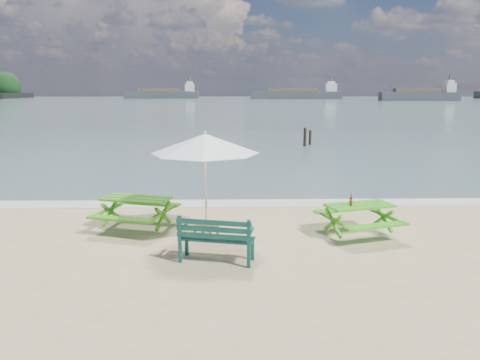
{
  "coord_description": "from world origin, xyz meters",
  "views": [
    {
      "loc": [
        -0.38,
        -8.36,
        3.25
      ],
      "look_at": [
        -0.11,
        3.0,
        1.0
      ],
      "focal_mm": 35.0,
      "sensor_mm": 36.0,
      "label": 1
    }
  ],
  "objects_px": {
    "swimmer": "(190,163)",
    "park_bench": "(217,248)",
    "picnic_table_left": "(136,214)",
    "side_table": "(206,231)",
    "picnic_table_right": "(359,220)",
    "patio_umbrella": "(205,143)",
    "beer_bottle": "(351,202)"
  },
  "relations": [
    {
      "from": "picnic_table_left",
      "to": "picnic_table_right",
      "type": "height_order",
      "value": "picnic_table_left"
    },
    {
      "from": "side_table",
      "to": "beer_bottle",
      "type": "relative_size",
      "value": 2.39
    },
    {
      "from": "park_bench",
      "to": "picnic_table_left",
      "type": "bearing_deg",
      "value": 131.61
    },
    {
      "from": "picnic_table_right",
      "to": "side_table",
      "type": "relative_size",
      "value": 3.24
    },
    {
      "from": "picnic_table_left",
      "to": "picnic_table_right",
      "type": "distance_m",
      "value": 5.11
    },
    {
      "from": "picnic_table_right",
      "to": "beer_bottle",
      "type": "relative_size",
      "value": 7.75
    },
    {
      "from": "picnic_table_right",
      "to": "park_bench",
      "type": "xyz_separation_m",
      "value": [
        -3.14,
        -1.55,
        -0.07
      ]
    },
    {
      "from": "picnic_table_left",
      "to": "swimmer",
      "type": "relative_size",
      "value": 1.2
    },
    {
      "from": "picnic_table_right",
      "to": "swimmer",
      "type": "bearing_deg",
      "value": 110.85
    },
    {
      "from": "beer_bottle",
      "to": "side_table",
      "type": "bearing_deg",
      "value": -179.37
    },
    {
      "from": "beer_bottle",
      "to": "patio_umbrella",
      "type": "bearing_deg",
      "value": -179.37
    },
    {
      "from": "swimmer",
      "to": "picnic_table_left",
      "type": "bearing_deg",
      "value": -91.39
    },
    {
      "from": "patio_umbrella",
      "to": "beer_bottle",
      "type": "relative_size",
      "value": 11.96
    },
    {
      "from": "picnic_table_right",
      "to": "park_bench",
      "type": "distance_m",
      "value": 3.51
    },
    {
      "from": "swimmer",
      "to": "park_bench",
      "type": "bearing_deg",
      "value": -83.37
    },
    {
      "from": "side_table",
      "to": "patio_umbrella",
      "type": "distance_m",
      "value": 1.93
    },
    {
      "from": "park_bench",
      "to": "side_table",
      "type": "height_order",
      "value": "park_bench"
    },
    {
      "from": "picnic_table_right",
      "to": "beer_bottle",
      "type": "distance_m",
      "value": 0.51
    },
    {
      "from": "patio_umbrella",
      "to": "beer_bottle",
      "type": "xyz_separation_m",
      "value": [
        3.18,
        0.03,
        -1.3
      ]
    },
    {
      "from": "picnic_table_right",
      "to": "picnic_table_left",
      "type": "bearing_deg",
      "value": 173.04
    },
    {
      "from": "patio_umbrella",
      "to": "side_table",
      "type": "bearing_deg",
      "value": 63.43
    },
    {
      "from": "park_bench",
      "to": "beer_bottle",
      "type": "height_order",
      "value": "beer_bottle"
    },
    {
      "from": "park_bench",
      "to": "beer_bottle",
      "type": "xyz_separation_m",
      "value": [
        2.92,
        1.47,
        0.52
      ]
    },
    {
      "from": "park_bench",
      "to": "side_table",
      "type": "relative_size",
      "value": 2.42
    },
    {
      "from": "park_bench",
      "to": "beer_bottle",
      "type": "distance_m",
      "value": 3.31
    },
    {
      "from": "side_table",
      "to": "patio_umbrella",
      "type": "xyz_separation_m",
      "value": [
        -0.0,
        -0.0,
        1.93
      ]
    },
    {
      "from": "picnic_table_left",
      "to": "swimmer",
      "type": "xyz_separation_m",
      "value": [
        0.29,
        11.94,
        -0.71
      ]
    },
    {
      "from": "park_bench",
      "to": "swimmer",
      "type": "bearing_deg",
      "value": 96.63
    },
    {
      "from": "side_table",
      "to": "swimmer",
      "type": "bearing_deg",
      "value": 96.21
    },
    {
      "from": "park_bench",
      "to": "beer_bottle",
      "type": "bearing_deg",
      "value": 26.68
    },
    {
      "from": "beer_bottle",
      "to": "swimmer",
      "type": "height_order",
      "value": "beer_bottle"
    },
    {
      "from": "park_bench",
      "to": "beer_bottle",
      "type": "relative_size",
      "value": 5.8
    }
  ]
}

